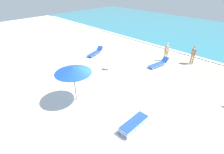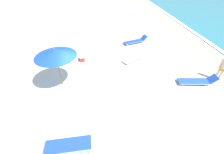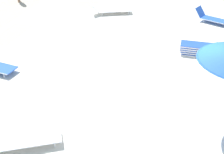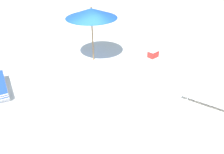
{
  "view_description": "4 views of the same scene",
  "coord_description": "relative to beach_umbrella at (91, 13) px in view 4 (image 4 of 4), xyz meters",
  "views": [
    {
      "loc": [
        7.22,
        -6.53,
        7.0
      ],
      "look_at": [
        -0.43,
        0.95,
        0.89
      ],
      "focal_mm": 28.0,
      "sensor_mm": 36.0,
      "label": 1
    },
    {
      "loc": [
        6.33,
        0.39,
        6.11
      ],
      "look_at": [
        -0.49,
        1.25,
        0.7
      ],
      "focal_mm": 24.0,
      "sensor_mm": 36.0,
      "label": 2
    },
    {
      "loc": [
        -8.28,
        -0.47,
        5.59
      ],
      "look_at": [
        -0.97,
        1.6,
        0.97
      ],
      "focal_mm": 50.0,
      "sensor_mm": 36.0,
      "label": 3
    },
    {
      "loc": [
        2.53,
        6.93,
        4.69
      ],
      "look_at": [
        -0.41,
        1.32,
        0.84
      ],
      "focal_mm": 35.0,
      "sensor_mm": 36.0,
      "label": 4
    }
  ],
  "objects": [
    {
      "name": "beach_umbrella",
      "position": [
        0.0,
        0.0,
        0.0
      ],
      "size": [
        2.25,
        2.25,
        2.48
      ],
      "color": "olive",
      "rests_on": "ground_plane"
    },
    {
      "name": "sun_lounger_near_water_right",
      "position": [
        -2.3,
        5.16,
        -1.99
      ],
      "size": [
        1.58,
        2.21,
        0.57
      ],
      "rotation": [
        0.0,
        0.0,
        0.5
      ],
      "color": "white",
      "rests_on": "ground_plane"
    },
    {
      "name": "cooler_box",
      "position": [
        -2.68,
        1.08,
        -2.02
      ],
      "size": [
        0.57,
        0.47,
        0.37
      ],
      "rotation": [
        0.0,
        0.0,
        3.4
      ],
      "color": "red",
      "rests_on": "ground_plane"
    },
    {
      "name": "ground_plane",
      "position": [
        1.02,
        1.74,
        -2.29
      ],
      "size": [
        60.0,
        60.0,
        0.16
      ],
      "color": "silver"
    }
  ]
}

